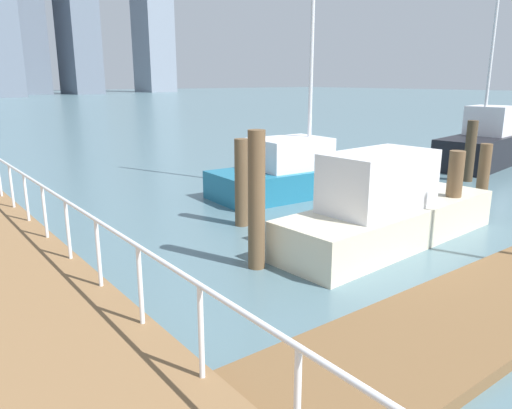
{
  "coord_description": "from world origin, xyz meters",
  "views": [
    {
      "loc": [
        -5.46,
        5.86,
        3.46
      ],
      "look_at": [
        -1.18,
        11.47,
        1.64
      ],
      "focal_mm": 34.25,
      "sensor_mm": 36.0,
      "label": 1
    }
  ],
  "objects": [
    {
      "name": "dock_piling_2",
      "position": [
        6.76,
        12.15,
        0.93
      ],
      "size": [
        0.3,
        0.3,
        1.86
      ],
      "primitive_type": "cylinder",
      "color": "brown",
      "rests_on": "ground_plane"
    },
    {
      "name": "dock_piling_5",
      "position": [
        1.19,
        15.14,
        1.05
      ],
      "size": [
        0.33,
        0.33,
        2.11
      ],
      "primitive_type": "cylinder",
      "color": "brown",
      "rests_on": "ground_plane"
    },
    {
      "name": "boardwalk_railing",
      "position": [
        -3.15,
        10.56,
        1.23
      ],
      "size": [
        0.06,
        28.17,
        1.08
      ],
      "color": "white",
      "rests_on": "boardwalk"
    },
    {
      "name": "dock_piling_0",
      "position": [
        4.76,
        11.77,
        0.95
      ],
      "size": [
        0.34,
        0.34,
        1.9
      ],
      "primitive_type": "cylinder",
      "color": "brown",
      "rests_on": "ground_plane"
    },
    {
      "name": "moored_boat_0",
      "position": [
        2.88,
        12.16,
        0.75
      ],
      "size": [
        5.97,
        2.01,
        2.03
      ],
      "color": "beige",
      "rests_on": "ground_plane"
    },
    {
      "name": "moored_boat_1",
      "position": [
        4.87,
        16.91,
        0.66
      ],
      "size": [
        6.51,
        2.48,
        9.78
      ],
      "color": "#1E6B8C",
      "rests_on": "ground_plane"
    },
    {
      "name": "dock_piling_3",
      "position": [
        -0.2,
        12.73,
        1.3
      ],
      "size": [
        0.32,
        0.32,
        2.59
      ],
      "primitive_type": "cylinder",
      "color": "brown",
      "rests_on": "ground_plane"
    },
    {
      "name": "moored_boat_4",
      "position": [
        13.82,
        15.98,
        0.91
      ],
      "size": [
        5.2,
        2.7,
        10.18
      ],
      "color": "black",
      "rests_on": "ground_plane"
    },
    {
      "name": "ground_plane",
      "position": [
        0.0,
        20.0,
        0.0
      ],
      "size": [
        300.0,
        300.0,
        0.0
      ],
      "primitive_type": "plane",
      "color": "slate"
    },
    {
      "name": "dock_piling_1",
      "position": [
        10.54,
        14.67,
        1.05
      ],
      "size": [
        0.36,
        0.36,
        2.1
      ],
      "primitive_type": "cylinder",
      "color": "#473826",
      "rests_on": "ground_plane"
    }
  ]
}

